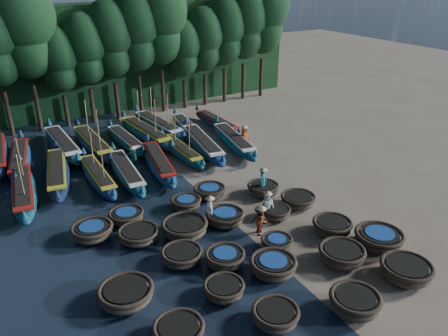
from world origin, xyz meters
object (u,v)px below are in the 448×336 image
coracle_12 (225,258)px  coracle_14 (332,226)px  coracle_8 (342,254)px  coracle_24 (263,189)px  coracle_15 (139,235)px  long_boat_6 (181,151)px  fisherman_5 (133,157)px  coracle_4 (406,270)px  long_boat_2 (57,173)px  long_boat_12 (93,143)px  coracle_7 (273,266)px  coracle_16 (185,228)px  coracle_21 (126,216)px  coracle_9 (379,238)px  coracle_13 (277,243)px  long_boat_15 (158,125)px  coracle_11 (182,256)px  coracle_6 (224,289)px  long_boat_5 (159,163)px  long_boat_10 (20,159)px  fisherman_2 (262,219)px  coracle_17 (225,217)px  coracle_19 (298,200)px  long_boat_13 (126,140)px  coracle_3 (355,302)px  long_boat_11 (63,144)px  long_boat_1 (24,191)px  long_boat_4 (126,172)px  coracle_5 (179,331)px  long_boat_8 (234,141)px  coracle_20 (92,231)px  coracle_18 (276,212)px  fisherman_1 (263,181)px  long_boat_14 (146,133)px  fisherman_3 (259,219)px  coracle_10 (126,294)px  long_boat_7 (203,144)px  fisherman_6 (244,136)px  long_boat_16 (187,128)px  fisherman_4 (210,210)px  long_boat_17 (216,123)px  fisherman_0 (267,204)px

coracle_12 → coracle_14: coracle_14 is taller
coracle_8 → coracle_24: bearing=85.2°
coracle_15 → long_boat_6: bearing=54.1°
fisherman_5 → coracle_4: bearing=13.7°
long_boat_2 → long_boat_12: (3.42, 4.14, 0.01)m
coracle_7 → coracle_4: bearing=-33.1°
coracle_16 → coracle_21: bearing=128.2°
coracle_9 → coracle_13: 5.21m
coracle_13 → long_boat_15: bearing=85.9°
coracle_11 → coracle_6: bearing=-79.4°
long_boat_5 → coracle_4: bearing=-63.0°
long_boat_10 → fisherman_2: bearing=-48.1°
coracle_17 → coracle_19: size_ratio=0.95×
coracle_4 → long_boat_13: 22.89m
coracle_3 → long_boat_11: long_boat_11 is taller
coracle_12 → long_boat_1: long_boat_1 is taller
long_boat_4 → fisherman_2: (4.18, -9.86, 0.28)m
coracle_12 → coracle_16: 3.35m
coracle_4 → coracle_5: (-10.47, 1.86, -0.06)m
long_boat_2 → long_boat_8: long_boat_2 is taller
coracle_9 → coracle_17: size_ratio=1.08×
coracle_20 → coracle_15: bearing=-35.5°
long_boat_13 → coracle_18: bearing=-78.3°
coracle_9 → long_boat_4: long_boat_4 is taller
coracle_6 → long_boat_5: (2.47, 13.48, 0.17)m
long_boat_4 → fisherman_1: size_ratio=4.00×
coracle_6 → coracle_24: (6.75, 6.86, 0.03)m
coracle_15 → coracle_17: (4.73, -0.77, 0.04)m
long_boat_10 → long_boat_14: 9.70m
coracle_5 → coracle_18: 10.07m
coracle_14 → fisherman_3: fisherman_3 is taller
coracle_10 → long_boat_7: 16.94m
fisherman_6 → coracle_13: bearing=-121.6°
coracle_21 → fisherman_1: (8.37, -1.20, 0.61)m
long_boat_16 → fisherman_4: 14.57m
long_boat_17 → fisherman_6: (-0.27, -5.01, 0.42)m
coracle_20 → coracle_21: coracle_20 is taller
coracle_18 → long_boat_12: (-6.39, 15.21, 0.23)m
coracle_3 → coracle_5: coracle_3 is taller
coracle_9 → long_boat_15: 21.79m
coracle_4 → fisherman_6: size_ratio=1.51×
coracle_3 → coracle_8: size_ratio=0.96×
coracle_5 → long_boat_4: (2.73, 14.44, 0.13)m
long_boat_4 → long_boat_15: bearing=58.9°
coracle_7 → coracle_18: bearing=52.3°
coracle_11 → coracle_8: bearing=-29.4°
coracle_5 → coracle_10: 3.16m
long_boat_1 → long_boat_10: size_ratio=1.01×
coracle_19 → fisherman_0: 2.38m
fisherman_1 → fisherman_3: (-2.51, -3.34, -0.18)m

